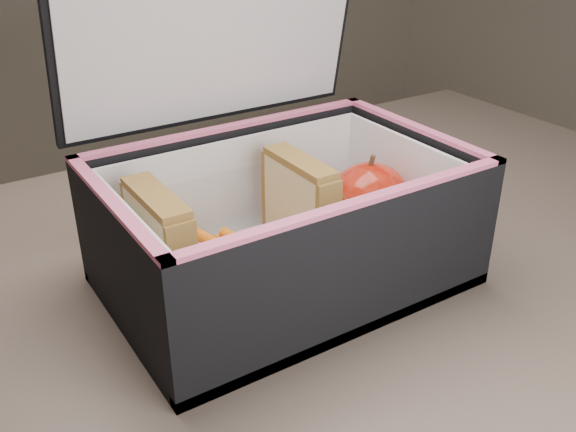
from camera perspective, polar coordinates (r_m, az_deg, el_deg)
name	(u,v)px	position (r m, az deg, el deg)	size (l,w,h in m)	color
kitchen_table	(306,346)	(0.70, 1.61, -11.51)	(1.20, 0.80, 0.75)	brown
lunch_bag	(282,214)	(0.61, -0.51, 0.22)	(0.33, 0.26, 0.33)	black
plastic_tub	(235,241)	(0.60, -4.75, -2.25)	(0.19, 0.14, 0.08)	white
sandwich_left	(161,248)	(0.57, -11.26, -2.76)	(0.03, 0.09, 0.10)	#D9BE83
sandwich_right	(300,208)	(0.62, 1.03, 0.75)	(0.03, 0.09, 0.10)	#D9BE83
carrot_sticks	(235,258)	(0.61, -4.75, -3.70)	(0.06, 0.14, 0.03)	orange
paper_napkin	(366,236)	(0.68, 6.98, -1.80)	(0.08, 0.08, 0.01)	white
red_apple	(369,199)	(0.67, 7.25, 1.52)	(0.09, 0.09, 0.09)	#860700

